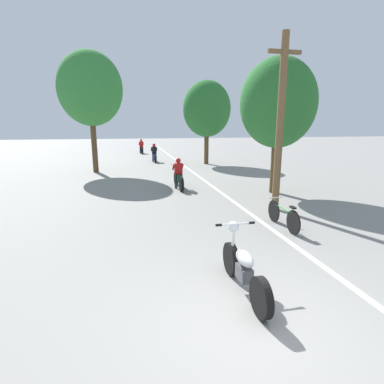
% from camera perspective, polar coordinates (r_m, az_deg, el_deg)
% --- Properties ---
extents(ground_plane, '(120.00, 120.00, 0.00)m').
position_cam_1_polar(ground_plane, '(4.78, 13.28, -24.00)').
color(ground_plane, gray).
extents(lane_stripe_edge, '(0.14, 48.00, 0.01)m').
position_cam_1_polar(lane_stripe_edge, '(17.05, 1.04, 3.17)').
color(lane_stripe_edge, white).
rests_on(lane_stripe_edge, ground).
extents(utility_pole, '(1.10, 0.24, 5.62)m').
position_cam_1_polar(utility_pole, '(10.28, 16.45, 12.56)').
color(utility_pole, brown).
rests_on(utility_pole, ground).
extents(roadside_tree_right_near, '(3.10, 2.79, 5.46)m').
position_cam_1_polar(roadside_tree_right_near, '(12.99, 16.11, 15.89)').
color(roadside_tree_right_near, '#513A23').
rests_on(roadside_tree_right_near, ground).
extents(roadside_tree_right_far, '(3.41, 3.07, 5.88)m').
position_cam_1_polar(roadside_tree_right_far, '(22.07, 2.84, 15.50)').
color(roadside_tree_right_far, '#513A23').
rests_on(roadside_tree_right_far, ground).
extents(roadside_tree_left, '(3.67, 3.30, 6.96)m').
position_cam_1_polar(roadside_tree_left, '(19.09, -18.81, 18.08)').
color(roadside_tree_left, '#513A23').
rests_on(roadside_tree_left, ground).
extents(motorcycle_foreground, '(0.74, 1.99, 1.10)m').
position_cam_1_polar(motorcycle_foreground, '(5.36, 9.74, -14.09)').
color(motorcycle_foreground, black).
rests_on(motorcycle_foreground, ground).
extents(motorcycle_rider_lead, '(0.50, 2.14, 1.37)m').
position_cam_1_polar(motorcycle_rider_lead, '(13.58, -2.59, 2.91)').
color(motorcycle_rider_lead, black).
rests_on(motorcycle_rider_lead, ground).
extents(motorcycle_rider_mid, '(0.50, 2.13, 1.42)m').
position_cam_1_polar(motorcycle_rider_mid, '(23.52, -7.20, 7.02)').
color(motorcycle_rider_mid, black).
rests_on(motorcycle_rider_mid, ground).
extents(motorcycle_rider_far, '(0.50, 2.07, 1.43)m').
position_cam_1_polar(motorcycle_rider_far, '(30.68, -9.61, 8.26)').
color(motorcycle_rider_far, black).
rests_on(motorcycle_rider_far, ground).
extents(bicycle_parked, '(0.44, 1.75, 0.76)m').
position_cam_1_polar(bicycle_parked, '(8.75, 16.97, -4.31)').
color(bicycle_parked, black).
rests_on(bicycle_parked, ground).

